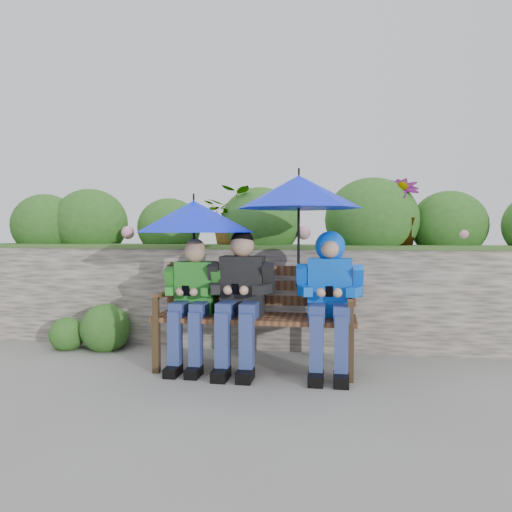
% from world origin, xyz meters
% --- Properties ---
extents(ground, '(60.00, 60.00, 0.00)m').
position_xyz_m(ground, '(0.00, 0.00, 0.00)').
color(ground, gray).
rests_on(ground, ground).
extents(garden_backdrop, '(8.00, 2.84, 1.74)m').
position_xyz_m(garden_backdrop, '(-0.01, 1.62, 0.59)').
color(garden_backdrop, '#524D47').
rests_on(garden_backdrop, ground).
extents(park_bench, '(1.68, 0.49, 0.89)m').
position_xyz_m(park_bench, '(0.03, -0.06, 0.51)').
color(park_bench, '#352717').
rests_on(park_bench, ground).
extents(boy_left, '(0.49, 0.57, 1.11)m').
position_xyz_m(boy_left, '(-0.51, -0.13, 0.62)').
color(boy_left, '#30852B').
rests_on(boy_left, ground).
extents(boy_middle, '(0.55, 0.64, 1.18)m').
position_xyz_m(boy_middle, '(-0.09, -0.14, 0.65)').
color(boy_middle, black).
rests_on(boy_middle, ground).
extents(boy_right, '(0.54, 0.65, 1.17)m').
position_xyz_m(boy_right, '(0.65, -0.13, 0.69)').
color(boy_right, '#1042B4').
rests_on(boy_right, ground).
extents(umbrella_left, '(1.05, 1.05, 0.81)m').
position_xyz_m(umbrella_left, '(-0.51, -0.07, 1.29)').
color(umbrella_left, '#0217EB').
rests_on(umbrella_left, ground).
extents(umbrella_right, '(1.04, 1.04, 0.99)m').
position_xyz_m(umbrella_right, '(0.39, -0.09, 1.49)').
color(umbrella_right, '#0217EB').
rests_on(umbrella_right, ground).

